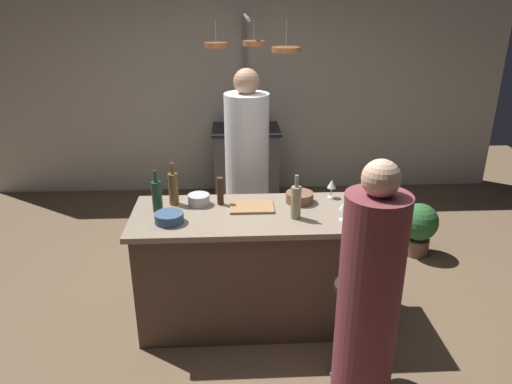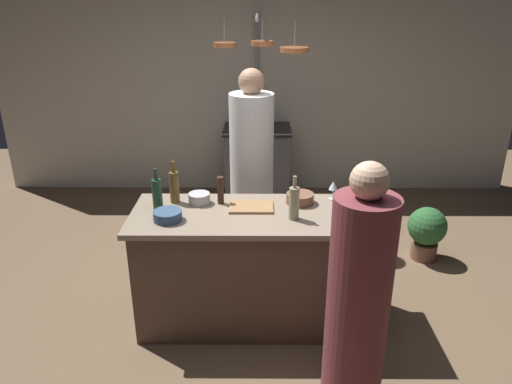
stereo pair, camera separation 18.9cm
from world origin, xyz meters
TOP-DOWN VIEW (x-y plane):
  - ground_plane at (0.00, 0.00)m, footprint 9.00×9.00m
  - back_wall at (0.00, 2.85)m, footprint 6.40×0.16m
  - kitchen_island at (0.00, 0.00)m, footprint 1.80×0.72m
  - stove_range at (0.00, 2.45)m, footprint 0.80×0.64m
  - chef at (-0.04, 0.86)m, footprint 0.38×0.38m
  - bar_stool_right at (0.58, -0.62)m, footprint 0.28×0.28m
  - guest_right at (0.55, -0.97)m, footprint 0.34×0.34m
  - overhead_pot_rack at (0.05, 1.96)m, footprint 0.89×1.36m
  - potted_plant at (1.61, 0.94)m, footprint 0.36×0.36m
  - cutting_board at (-0.03, 0.08)m, footprint 0.32×0.22m
  - pepper_mill at (-0.26, 0.17)m, footprint 0.05×0.05m
  - wine_bottle_white at (0.26, -0.10)m, footprint 0.07×0.07m
  - wine_bottle_green at (-0.71, 0.06)m, footprint 0.07×0.07m
  - wine_bottle_amber at (-0.61, 0.19)m, footprint 0.07×0.07m
  - wine_glass_by_chef at (0.59, -0.16)m, footprint 0.07×0.07m
  - wine_glass_near_right_guest at (0.59, 0.25)m, footprint 0.07×0.07m
  - mixing_bowl_wooden at (0.33, 0.18)m, footprint 0.21×0.21m
  - mixing_bowl_steel at (-0.42, 0.17)m, footprint 0.16×0.16m
  - mixing_bowl_blue at (-0.61, -0.13)m, footprint 0.20×0.20m

SIDE VIEW (x-z plane):
  - ground_plane at x=0.00m, z-range 0.00..0.00m
  - potted_plant at x=1.61m, z-range 0.04..0.56m
  - bar_stool_right at x=0.58m, z-range 0.04..0.72m
  - stove_range at x=0.00m, z-range 0.00..0.89m
  - kitchen_island at x=0.00m, z-range 0.00..0.90m
  - guest_right at x=0.55m, z-range -0.06..1.55m
  - chef at x=-0.04m, z-range -0.07..1.74m
  - cutting_board at x=-0.03m, z-range 0.90..0.92m
  - mixing_bowl_blue at x=-0.61m, z-range 0.90..0.97m
  - mixing_bowl_wooden at x=0.33m, z-range 0.90..0.98m
  - mixing_bowl_steel at x=-0.42m, z-range 0.90..0.98m
  - pepper_mill at x=-0.26m, z-range 0.90..1.11m
  - wine_glass_by_chef at x=0.59m, z-range 0.93..1.08m
  - wine_glass_near_right_guest at x=0.59m, z-range 0.93..1.08m
  - wine_bottle_green at x=-0.71m, z-range 0.86..1.18m
  - wine_bottle_white at x=0.26m, z-range 0.86..1.18m
  - wine_bottle_amber at x=-0.61m, z-range 0.86..1.19m
  - back_wall at x=0.00m, z-range 0.00..2.60m
  - overhead_pot_rack at x=0.05m, z-range 0.59..2.76m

